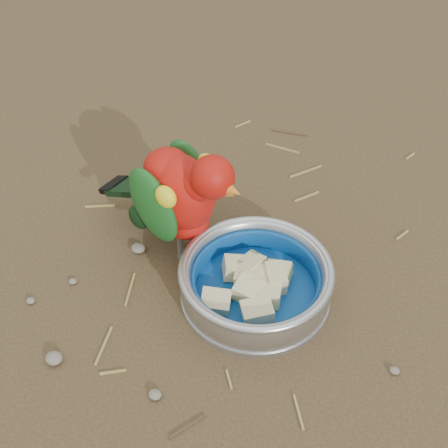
% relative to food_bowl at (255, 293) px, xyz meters
% --- Properties ---
extents(ground, '(60.00, 60.00, 0.00)m').
position_rel_food_bowl_xyz_m(ground, '(-0.04, -0.00, -0.01)').
color(ground, '#4A3823').
extents(food_bowl, '(0.21, 0.21, 0.02)m').
position_rel_food_bowl_xyz_m(food_bowl, '(0.00, 0.00, 0.00)').
color(food_bowl, '#B2B2BA').
rests_on(food_bowl, ground).
extents(bowl_wall, '(0.21, 0.21, 0.04)m').
position_rel_food_bowl_xyz_m(bowl_wall, '(0.00, 0.00, 0.03)').
color(bowl_wall, '#B2B2BA').
rests_on(bowl_wall, food_bowl).
extents(fruit_wedges, '(0.13, 0.13, 0.03)m').
position_rel_food_bowl_xyz_m(fruit_wedges, '(0.00, 0.00, 0.02)').
color(fruit_wedges, beige).
rests_on(fruit_wedges, food_bowl).
extents(lory_parrot, '(0.25, 0.16, 0.19)m').
position_rel_food_bowl_xyz_m(lory_parrot, '(-0.14, 0.04, 0.09)').
color(lory_parrot, '#AC110B').
rests_on(lory_parrot, ground).
extents(ground_debris, '(0.90, 0.80, 0.01)m').
position_rel_food_bowl_xyz_m(ground_debris, '(-0.09, 0.04, -0.01)').
color(ground_debris, olive).
rests_on(ground_debris, ground).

